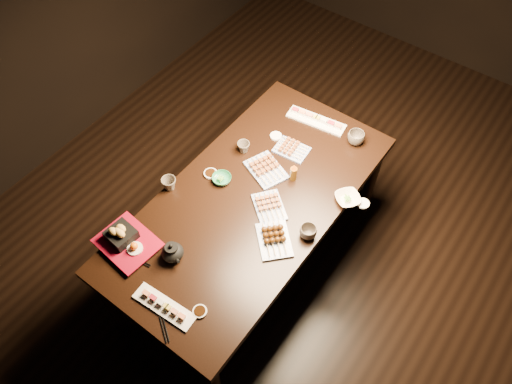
# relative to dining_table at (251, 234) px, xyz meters

# --- Properties ---
(ground) EXTENTS (5.00, 5.00, 0.00)m
(ground) POSITION_rel_dining_table_xyz_m (0.13, 0.32, -0.38)
(ground) COLOR black
(ground) RESTS_ON ground
(dining_table) EXTENTS (1.39, 1.98, 0.75)m
(dining_table) POSITION_rel_dining_table_xyz_m (0.00, 0.00, 0.00)
(dining_table) COLOR black
(dining_table) RESTS_ON ground
(sushi_platter_near) EXTENTS (0.34, 0.11, 0.04)m
(sushi_platter_near) POSITION_rel_dining_table_xyz_m (0.05, -0.76, 0.40)
(sushi_platter_near) COLOR white
(sushi_platter_near) RESTS_ON dining_table
(sushi_platter_far) EXTENTS (0.39, 0.16, 0.05)m
(sushi_platter_far) POSITION_rel_dining_table_xyz_m (-0.03, 0.74, 0.40)
(sushi_platter_far) COLOR white
(sushi_platter_far) RESTS_ON dining_table
(yakitori_plate_center) EXTENTS (0.29, 0.25, 0.06)m
(yakitori_plate_center) POSITION_rel_dining_table_xyz_m (-0.05, 0.22, 0.41)
(yakitori_plate_center) COLOR #828EB6
(yakitori_plate_center) RESTS_ON dining_table
(yakitori_plate_right) EXTENTS (0.26, 0.25, 0.05)m
(yakitori_plate_right) POSITION_rel_dining_table_xyz_m (0.12, 0.02, 0.40)
(yakitori_plate_right) COLOR #828EB6
(yakitori_plate_right) RESTS_ON dining_table
(yakitori_plate_left) EXTENTS (0.21, 0.16, 0.05)m
(yakitori_plate_left) POSITION_rel_dining_table_xyz_m (-0.02, 0.44, 0.40)
(yakitori_plate_left) COLOR #828EB6
(yakitori_plate_left) RESTS_ON dining_table
(tsukune_plate) EXTENTS (0.28, 0.28, 0.06)m
(tsukune_plate) POSITION_rel_dining_table_xyz_m (0.26, -0.14, 0.40)
(tsukune_plate) COLOR #828EB6
(tsukune_plate) RESTS_ON dining_table
(edamame_bowl_green) EXTENTS (0.13, 0.13, 0.04)m
(edamame_bowl_green) POSITION_rel_dining_table_xyz_m (-0.22, 0.01, 0.39)
(edamame_bowl_green) COLOR #297E4E
(edamame_bowl_green) RESTS_ON dining_table
(edamame_bowl_cream) EXTENTS (0.19, 0.19, 0.03)m
(edamame_bowl_cream) POSITION_rel_dining_table_xyz_m (0.44, 0.32, 0.39)
(edamame_bowl_cream) COLOR beige
(edamame_bowl_cream) RESTS_ON dining_table
(tempura_tray) EXTENTS (0.33, 0.28, 0.11)m
(tempura_tray) POSITION_rel_dining_table_xyz_m (-0.35, -0.62, 0.43)
(tempura_tray) COLOR black
(tempura_tray) RESTS_ON dining_table
(teacup_near_left) EXTENTS (0.11, 0.11, 0.08)m
(teacup_near_left) POSITION_rel_dining_table_xyz_m (-0.42, -0.21, 0.41)
(teacup_near_left) COLOR #51473E
(teacup_near_left) RESTS_ON dining_table
(teacup_mid_right) EXTENTS (0.11, 0.11, 0.07)m
(teacup_mid_right) POSITION_rel_dining_table_xyz_m (0.39, -0.01, 0.41)
(teacup_mid_right) COLOR #51473E
(teacup_mid_right) RESTS_ON dining_table
(teacup_far_left) EXTENTS (0.09, 0.09, 0.07)m
(teacup_far_left) POSITION_rel_dining_table_xyz_m (-0.25, 0.27, 0.41)
(teacup_far_left) COLOR #51473E
(teacup_far_left) RESTS_ON dining_table
(teacup_far_right) EXTENTS (0.14, 0.14, 0.08)m
(teacup_far_right) POSITION_rel_dining_table_xyz_m (0.26, 0.73, 0.42)
(teacup_far_right) COLOR #51473E
(teacup_far_right) RESTS_ON dining_table
(teapot) EXTENTS (0.18, 0.18, 0.12)m
(teapot) POSITION_rel_dining_table_xyz_m (-0.11, -0.53, 0.43)
(teapot) COLOR black
(teapot) RESTS_ON dining_table
(condiment_bottle) EXTENTS (0.05, 0.05, 0.13)m
(condiment_bottle) POSITION_rel_dining_table_xyz_m (0.11, 0.27, 0.44)
(condiment_bottle) COLOR brown
(condiment_bottle) RESTS_ON dining_table
(sauce_dish_west) EXTENTS (0.10, 0.10, 0.01)m
(sauce_dish_west) POSITION_rel_dining_table_xyz_m (-0.30, 0.01, 0.38)
(sauce_dish_west) COLOR white
(sauce_dish_west) RESTS_ON dining_table
(sauce_dish_east) EXTENTS (0.10, 0.10, 0.01)m
(sauce_dish_east) POSITION_rel_dining_table_xyz_m (0.52, 0.35, 0.38)
(sauce_dish_east) COLOR white
(sauce_dish_east) RESTS_ON dining_table
(sauce_dish_se) EXTENTS (0.10, 0.10, 0.01)m
(sauce_dish_se) POSITION_rel_dining_table_xyz_m (0.20, -0.68, 0.38)
(sauce_dish_se) COLOR white
(sauce_dish_se) RESTS_ON dining_table
(sauce_dish_nw) EXTENTS (0.10, 0.10, 0.01)m
(sauce_dish_nw) POSITION_rel_dining_table_xyz_m (-0.16, 0.48, 0.38)
(sauce_dish_nw) COLOR white
(sauce_dish_nw) RESTS_ON dining_table
(chopsticks_near) EXTENTS (0.21, 0.05, 0.01)m
(chopsticks_near) POSITION_rel_dining_table_xyz_m (-0.27, -0.66, 0.38)
(chopsticks_near) COLOR black
(chopsticks_near) RESTS_ON dining_table
(chopsticks_se) EXTENTS (0.21, 0.15, 0.01)m
(chopsticks_se) POSITION_rel_dining_table_xyz_m (0.08, -0.82, 0.38)
(chopsticks_se) COLOR black
(chopsticks_se) RESTS_ON dining_table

